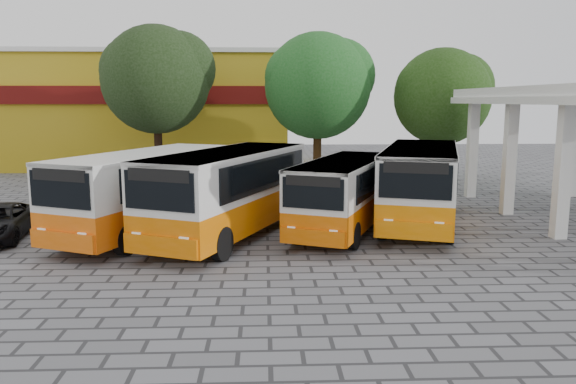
{
  "coord_description": "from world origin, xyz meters",
  "views": [
    {
      "loc": [
        -2.59,
        -17.22,
        4.85
      ],
      "look_at": [
        -1.73,
        3.24,
        1.5
      ],
      "focal_mm": 35.0,
      "sensor_mm": 36.0,
      "label": 1
    }
  ],
  "objects_px": {
    "bus_centre_left": "(229,188)",
    "bus_far_right": "(421,180)",
    "bus_far_left": "(146,187)",
    "bus_centre_right": "(344,191)"
  },
  "relations": [
    {
      "from": "bus_centre_left",
      "to": "bus_far_right",
      "type": "xyz_separation_m",
      "value": [
        7.35,
        1.73,
        -0.01
      ]
    },
    {
      "from": "bus_far_left",
      "to": "bus_centre_right",
      "type": "distance_m",
      "value": 7.27
    },
    {
      "from": "bus_centre_left",
      "to": "bus_centre_right",
      "type": "distance_m",
      "value": 4.29
    },
    {
      "from": "bus_far_left",
      "to": "bus_far_right",
      "type": "distance_m",
      "value": 10.46
    },
    {
      "from": "bus_far_left",
      "to": "bus_centre_left",
      "type": "height_order",
      "value": "bus_centre_left"
    },
    {
      "from": "bus_centre_right",
      "to": "bus_far_right",
      "type": "height_order",
      "value": "bus_far_right"
    },
    {
      "from": "bus_centre_right",
      "to": "bus_far_right",
      "type": "xyz_separation_m",
      "value": [
        3.13,
        1.0,
        0.23
      ]
    },
    {
      "from": "bus_far_left",
      "to": "bus_centre_left",
      "type": "distance_m",
      "value": 3.12
    },
    {
      "from": "bus_far_right",
      "to": "bus_centre_right",
      "type": "bearing_deg",
      "value": -144.14
    },
    {
      "from": "bus_centre_right",
      "to": "bus_far_right",
      "type": "bearing_deg",
      "value": 41.09
    }
  ]
}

